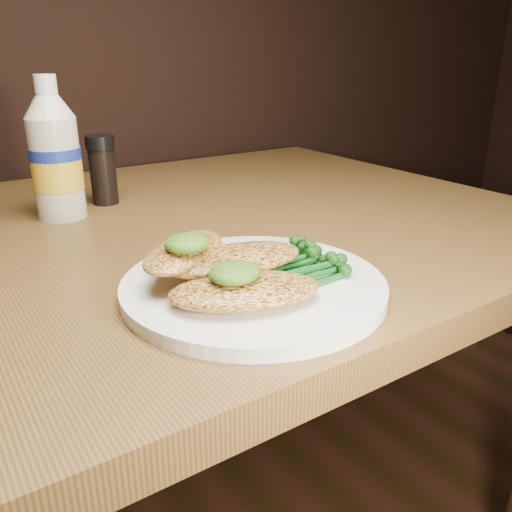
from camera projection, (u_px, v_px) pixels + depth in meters
dining_table at (148, 454)px, 0.84m from camera, size 1.20×0.80×0.75m
plate at (254, 286)px, 0.53m from camera, size 0.26×0.26×0.01m
chicken_front at (245, 291)px, 0.47m from camera, size 0.16×0.12×0.02m
chicken_mid at (235, 259)px, 0.52m from camera, size 0.15×0.09×0.02m
chicken_back at (185, 251)px, 0.52m from camera, size 0.14×0.13×0.02m
pesto_front at (234, 273)px, 0.47m from camera, size 0.06×0.05×0.02m
pesto_back at (187, 243)px, 0.50m from camera, size 0.05×0.05×0.02m
broccolini_bundle at (289, 264)px, 0.54m from camera, size 0.14×0.12×0.02m
mayo_bottle at (54, 149)px, 0.73m from camera, size 0.08×0.08×0.20m
pepper_grinder at (103, 170)px, 0.82m from camera, size 0.05×0.05×0.11m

